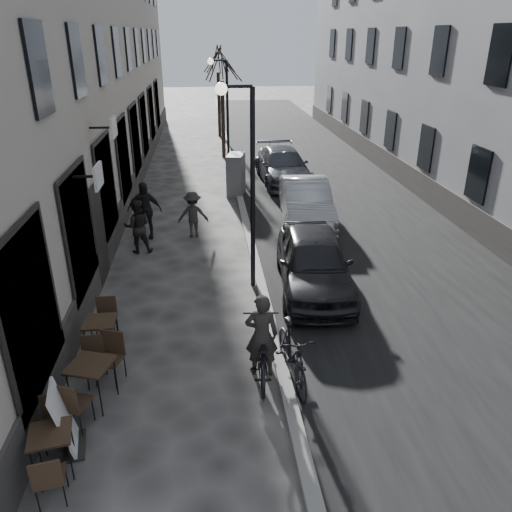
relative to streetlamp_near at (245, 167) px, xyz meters
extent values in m
plane|color=#383633|center=(0.17, -6.00, -3.16)|extent=(120.00, 120.00, 0.00)
cube|color=black|center=(4.02, 10.00, -3.16)|extent=(7.30, 60.00, 0.00)
cube|color=gray|center=(0.37, 10.00, -3.10)|extent=(0.25, 60.00, 0.12)
cylinder|color=black|center=(0.17, 0.00, -0.66)|extent=(0.12, 0.12, 5.00)
cylinder|color=black|center=(-0.18, 0.00, 1.84)|extent=(0.70, 0.08, 0.08)
sphere|color=#FFF2CC|center=(-0.53, 0.00, 1.79)|extent=(0.28, 0.28, 0.28)
cylinder|color=black|center=(0.17, 12.00, -0.66)|extent=(0.12, 0.12, 5.00)
cylinder|color=black|center=(-0.18, 12.00, 1.84)|extent=(0.70, 0.08, 0.08)
sphere|color=#FFF2CC|center=(-0.53, 12.00, 1.79)|extent=(0.28, 0.28, 0.28)
cylinder|color=black|center=(0.07, 15.00, -1.21)|extent=(0.20, 0.20, 3.90)
cylinder|color=black|center=(0.07, 21.00, -1.21)|extent=(0.20, 0.20, 3.90)
cube|color=#302315|center=(-3.38, -5.79, -2.44)|extent=(0.70, 0.70, 0.04)
cylinder|color=black|center=(-3.59, -6.08, -2.81)|extent=(0.02, 0.02, 0.70)
cylinder|color=black|center=(-3.09, -5.99, -2.81)|extent=(0.02, 0.02, 0.70)
cylinder|color=black|center=(-3.68, -5.58, -2.81)|extent=(0.02, 0.02, 0.70)
cylinder|color=black|center=(-3.18, -5.49, -2.81)|extent=(0.02, 0.02, 0.70)
cube|color=#302315|center=(-3.09, -4.29, -2.34)|extent=(0.87, 0.87, 0.04)
cylinder|color=black|center=(-3.45, -4.48, -2.76)|extent=(0.03, 0.03, 0.80)
cylinder|color=black|center=(-2.90, -4.65, -2.76)|extent=(0.03, 0.03, 0.80)
cylinder|color=black|center=(-3.27, -3.92, -2.76)|extent=(0.03, 0.03, 0.80)
cylinder|color=black|center=(-2.72, -4.10, -2.76)|extent=(0.03, 0.03, 0.80)
cube|color=#302315|center=(-3.21, -2.73, -2.41)|extent=(0.63, 0.63, 0.04)
cylinder|color=black|center=(-3.48, -2.99, -2.79)|extent=(0.02, 0.02, 0.73)
cylinder|color=black|center=(-2.95, -2.99, -2.79)|extent=(0.02, 0.02, 0.73)
cylinder|color=black|center=(-3.47, -2.46, -2.79)|extent=(0.02, 0.02, 0.73)
cylinder|color=black|center=(-2.94, -2.46, -2.79)|extent=(0.02, 0.02, 0.73)
cube|color=black|center=(-3.23, -5.33, -3.14)|extent=(0.44, 0.73, 0.04)
cube|color=white|center=(-3.32, -5.33, -2.55)|extent=(0.40, 0.72, 1.14)
cube|color=#5D5D5F|center=(0.27, 8.14, -2.33)|extent=(0.86, 1.23, 1.67)
imported|color=black|center=(-0.03, -3.73, -2.63)|extent=(0.87, 2.06, 1.06)
imported|color=#272422|center=(-0.03, -3.73, -2.30)|extent=(0.66, 0.47, 1.73)
imported|color=black|center=(-3.04, 2.55, -2.34)|extent=(0.85, 0.70, 1.64)
imported|color=#2C2A27|center=(-1.41, 3.66, -2.41)|extent=(0.98, 0.57, 1.51)
imported|color=black|center=(-2.94, 3.72, -2.23)|extent=(1.11, 0.51, 1.85)
imported|color=black|center=(1.71, -0.31, -2.40)|extent=(2.18, 4.58, 1.51)
imported|color=#9FA3A8|center=(2.47, 4.65, -2.42)|extent=(1.87, 4.57, 1.47)
imported|color=#3D3F48|center=(2.47, 9.87, -2.44)|extent=(2.22, 5.05, 1.44)
imported|color=black|center=(0.52, -4.00, -2.58)|extent=(0.73, 1.98, 1.17)
camera|label=1|loc=(-0.95, -11.66, 2.91)|focal=35.00mm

